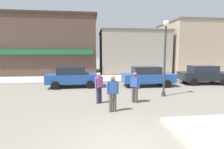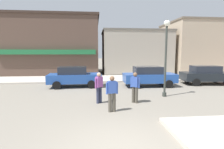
{
  "view_description": "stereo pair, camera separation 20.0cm",
  "coord_description": "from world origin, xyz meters",
  "px_view_note": "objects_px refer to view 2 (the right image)",
  "views": [
    {
      "loc": [
        -0.85,
        -4.39,
        2.61
      ],
      "look_at": [
        0.23,
        4.5,
        1.5
      ],
      "focal_mm": 28.0,
      "sensor_mm": 36.0,
      "label": 1
    },
    {
      "loc": [
        -0.65,
        -4.41,
        2.61
      ],
      "look_at": [
        0.23,
        4.5,
        1.5
      ],
      "focal_mm": 28.0,
      "sensor_mm": 36.0,
      "label": 2
    }
  ],
  "objects_px": {
    "parked_car_second": "(149,76)",
    "pedestrian_crossing_near": "(99,87)",
    "lamp_post": "(166,47)",
    "pedestrian_crossing_far": "(135,87)",
    "parked_car_nearest": "(74,76)",
    "pedestrian_kerb_side": "(112,93)",
    "parked_car_third": "(206,75)"
  },
  "relations": [
    {
      "from": "pedestrian_crossing_near",
      "to": "pedestrian_crossing_far",
      "type": "distance_m",
      "value": 1.88
    },
    {
      "from": "pedestrian_crossing_far",
      "to": "pedestrian_kerb_side",
      "type": "bearing_deg",
      "value": -136.04
    },
    {
      "from": "pedestrian_crossing_near",
      "to": "pedestrian_kerb_side",
      "type": "xyz_separation_m",
      "value": [
        0.54,
        -1.43,
        0.0
      ]
    },
    {
      "from": "parked_car_third",
      "to": "parked_car_second",
      "type": "bearing_deg",
      "value": -175.71
    },
    {
      "from": "pedestrian_crossing_near",
      "to": "pedestrian_kerb_side",
      "type": "distance_m",
      "value": 1.53
    },
    {
      "from": "parked_car_second",
      "to": "pedestrian_kerb_side",
      "type": "relative_size",
      "value": 2.49
    },
    {
      "from": "parked_car_nearest",
      "to": "parked_car_second",
      "type": "distance_m",
      "value": 5.8
    },
    {
      "from": "parked_car_second",
      "to": "parked_car_nearest",
      "type": "bearing_deg",
      "value": 176.44
    },
    {
      "from": "lamp_post",
      "to": "pedestrian_crossing_far",
      "type": "relative_size",
      "value": 2.82
    },
    {
      "from": "parked_car_second",
      "to": "pedestrian_crossing_near",
      "type": "distance_m",
      "value": 5.84
    },
    {
      "from": "pedestrian_crossing_near",
      "to": "parked_car_third",
      "type": "bearing_deg",
      "value": 27.17
    },
    {
      "from": "pedestrian_crossing_far",
      "to": "pedestrian_crossing_near",
      "type": "bearing_deg",
      "value": 175.58
    },
    {
      "from": "parked_car_nearest",
      "to": "pedestrian_crossing_near",
      "type": "height_order",
      "value": "pedestrian_crossing_near"
    },
    {
      "from": "lamp_post",
      "to": "pedestrian_kerb_side",
      "type": "distance_m",
      "value": 4.69
    },
    {
      "from": "parked_car_second",
      "to": "parked_car_third",
      "type": "xyz_separation_m",
      "value": [
        5.02,
        0.38,
        0.0
      ]
    },
    {
      "from": "lamp_post",
      "to": "parked_car_second",
      "type": "xyz_separation_m",
      "value": [
        0.05,
        3.25,
        -2.15
      ]
    },
    {
      "from": "pedestrian_crossing_near",
      "to": "pedestrian_crossing_far",
      "type": "xyz_separation_m",
      "value": [
        1.87,
        -0.14,
        0.0
      ]
    },
    {
      "from": "parked_car_nearest",
      "to": "pedestrian_kerb_side",
      "type": "bearing_deg",
      "value": -68.99
    },
    {
      "from": "pedestrian_crossing_far",
      "to": "pedestrian_kerb_side",
      "type": "distance_m",
      "value": 1.85
    },
    {
      "from": "parked_car_nearest",
      "to": "pedestrian_crossing_far",
      "type": "bearing_deg",
      "value": -52.47
    },
    {
      "from": "parked_car_third",
      "to": "pedestrian_kerb_side",
      "type": "bearing_deg",
      "value": -144.46
    },
    {
      "from": "parked_car_nearest",
      "to": "pedestrian_kerb_side",
      "type": "relative_size",
      "value": 2.53
    },
    {
      "from": "parked_car_third",
      "to": "pedestrian_crossing_far",
      "type": "height_order",
      "value": "pedestrian_crossing_far"
    },
    {
      "from": "parked_car_second",
      "to": "pedestrian_crossing_near",
      "type": "bearing_deg",
      "value": -133.24
    },
    {
      "from": "pedestrian_crossing_near",
      "to": "pedestrian_crossing_far",
      "type": "bearing_deg",
      "value": -4.42
    },
    {
      "from": "lamp_post",
      "to": "parked_car_second",
      "type": "distance_m",
      "value": 3.9
    },
    {
      "from": "pedestrian_crossing_near",
      "to": "pedestrian_crossing_far",
      "type": "relative_size",
      "value": 1.0
    },
    {
      "from": "lamp_post",
      "to": "parked_car_second",
      "type": "relative_size",
      "value": 1.14
    },
    {
      "from": "parked_car_second",
      "to": "parked_car_third",
      "type": "height_order",
      "value": "same"
    },
    {
      "from": "lamp_post",
      "to": "parked_car_second",
      "type": "height_order",
      "value": "lamp_post"
    },
    {
      "from": "lamp_post",
      "to": "parked_car_nearest",
      "type": "height_order",
      "value": "lamp_post"
    },
    {
      "from": "pedestrian_crossing_near",
      "to": "pedestrian_crossing_far",
      "type": "height_order",
      "value": "same"
    }
  ]
}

